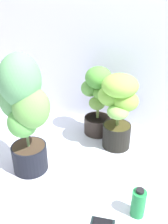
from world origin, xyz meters
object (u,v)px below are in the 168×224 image
at_px(potted_plant_back_center, 98,99).
at_px(cell_phone, 103,223).
at_px(potted_plant_front_left, 24,108).
at_px(nutrient_bottle, 138,203).
at_px(potted_plant_back_right, 118,106).

xyz_separation_m(potted_plant_back_center, cell_phone, (0.33, -0.97, -0.36)).
bearing_deg(cell_phone, potted_plant_front_left, 59.14).
distance_m(potted_plant_back_center, nutrient_bottle, 1.02).
distance_m(potted_plant_front_left, potted_plant_back_right, 0.77).
relative_size(potted_plant_back_center, nutrient_bottle, 3.22).
height_order(potted_plant_back_center, cell_phone, potted_plant_back_center).
bearing_deg(potted_plant_back_center, cell_phone, -71.38).
xyz_separation_m(potted_plant_back_center, nutrient_bottle, (0.51, -0.84, -0.26)).
bearing_deg(cell_phone, potted_plant_back_right, 0.56).
xyz_separation_m(potted_plant_back_right, cell_phone, (0.11, -0.81, -0.39)).
height_order(potted_plant_back_right, cell_phone, potted_plant_back_right).
bearing_deg(potted_plant_back_right, nutrient_bottle, -66.66).
bearing_deg(potted_plant_front_left, potted_plant_back_right, 43.65).
bearing_deg(nutrient_bottle, cell_phone, -143.66).
relative_size(cell_phone, nutrient_bottle, 0.74).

